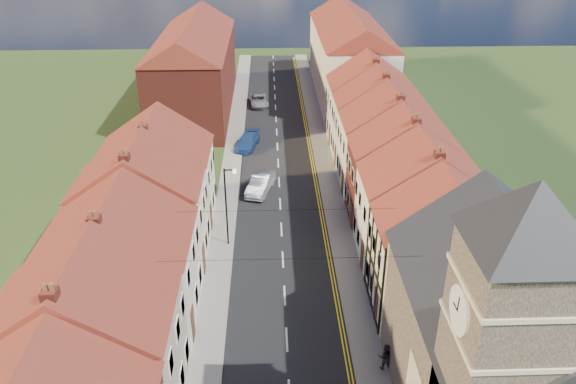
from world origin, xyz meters
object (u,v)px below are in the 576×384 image
at_px(car_mid, 261,184).
at_px(car_far, 247,142).
at_px(car_distant, 259,100).
at_px(pedestrian_right, 385,357).
at_px(lamppost, 227,202).
at_px(church, 514,338).

bearing_deg(car_mid, car_far, 114.36).
height_order(car_distant, pedestrian_right, pedestrian_right).
distance_m(lamppost, car_far, 18.15).
distance_m(church, car_mid, 27.77).
bearing_deg(church, car_mid, 113.71).
distance_m(church, pedestrian_right, 7.77).
relative_size(lamppost, car_distant, 1.36).
height_order(church, car_distant, church).
xyz_separation_m(car_far, car_distant, (1.00, 12.97, -0.04)).
height_order(car_mid, car_far, car_mid).
xyz_separation_m(car_distant, pedestrian_right, (7.13, -43.34, 0.30)).
xyz_separation_m(lamppost, pedestrian_right, (8.91, -12.48, -2.62)).
xyz_separation_m(church, pedestrian_right, (-4.26, 4.20, -4.96)).
height_order(church, car_far, church).
distance_m(car_mid, car_distant, 22.56).
relative_size(lamppost, pedestrian_right, 3.77).
distance_m(car_far, car_distant, 13.01).
bearing_deg(pedestrian_right, lamppost, -44.85).
xyz_separation_m(car_mid, pedestrian_right, (6.71, -20.79, 0.18)).
relative_size(church, car_mid, 3.41).
xyz_separation_m(church, car_far, (-12.39, 34.58, -5.22)).
height_order(lamppost, car_distant, lamppost).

